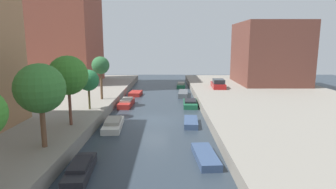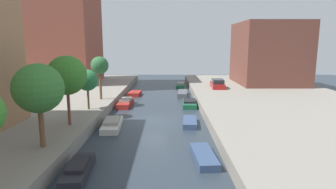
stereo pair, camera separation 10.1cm
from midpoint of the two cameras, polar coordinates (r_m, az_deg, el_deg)
name	(u,v)px [view 1 (the left image)]	position (r m, az deg, el deg)	size (l,w,h in m)	color
ground_plane	(154,120)	(28.13, -2.92, -5.22)	(84.00, 84.00, 0.00)	#28333D
quay_left	(3,115)	(32.40, -30.53, -3.67)	(20.00, 64.00, 1.00)	gray
quay_right	(305,115)	(31.11, 25.93, -3.80)	(20.00, 64.00, 1.00)	gray
apartment_tower_far	(63,10)	(51.71, -20.56, 15.77)	(10.00, 11.70, 24.08)	brown
low_block_right	(268,53)	(49.64, 19.65, 7.90)	(10.00, 11.77, 9.96)	brown
street_tree_1	(39,89)	(19.05, -24.80, 1.09)	(3.09, 3.09, 5.34)	brown
street_tree_2	(67,75)	(23.57, -19.88, 3.66)	(3.12, 3.12, 5.61)	brown
street_tree_3	(88,80)	(28.93, -16.10, 2.77)	(2.12, 2.12, 4.01)	brown
street_tree_4	(100,66)	(33.92, -13.75, 5.67)	(2.07, 2.07, 5.07)	brown
parked_car	(218,84)	(42.74, 9.98, 2.09)	(2.03, 4.51, 1.33)	maroon
moored_boat_left_1	(80,170)	(17.49, -17.67, -14.34)	(1.51, 4.19, 0.81)	#232328
moored_boat_left_2	(113,124)	(25.98, -11.29, -5.93)	(1.80, 4.65, 0.82)	beige
moored_boat_left_3	(126,103)	(34.78, -8.66, -1.69)	(1.57, 4.54, 0.86)	maroon
moored_boat_left_4	(135,94)	(41.67, -6.80, 0.19)	(1.87, 3.15, 0.55)	maroon
moored_boat_right_1	(205,156)	(18.97, 7.35, -12.33)	(1.58, 4.03, 0.48)	#33476B
moored_boat_right_2	(190,122)	(26.51, 4.45, -5.63)	(1.49, 3.58, 0.51)	#33476B
moored_boat_right_3	(190,103)	(34.42, 4.33, -1.79)	(1.83, 4.35, 0.78)	#195638
moored_boat_right_4	(183,94)	(41.12, 2.92, 0.18)	(1.67, 4.59, 0.65)	#4C5156
moored_boat_right_5	(181,85)	(49.23, 2.50, 1.89)	(1.66, 4.22, 0.83)	#195638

